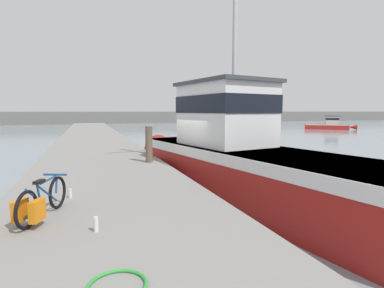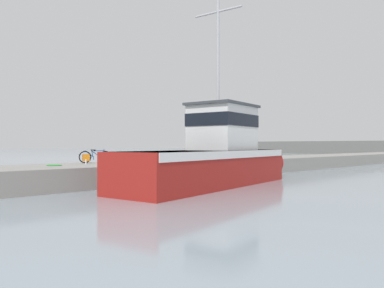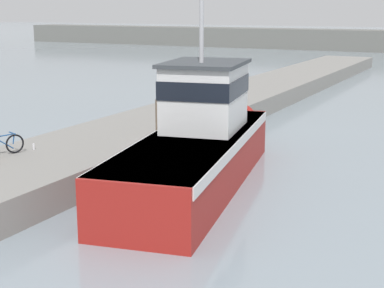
{
  "view_description": "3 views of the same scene",
  "coord_description": "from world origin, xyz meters",
  "px_view_note": "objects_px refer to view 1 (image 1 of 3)",
  "views": [
    {
      "loc": [
        -3.89,
        -9.98,
        2.81
      ],
      "look_at": [
        -1.01,
        -1.84,
        1.86
      ],
      "focal_mm": 28.0,
      "sensor_mm": 36.0,
      "label": 1
    },
    {
      "loc": [
        12.73,
        -13.98,
        1.87
      ],
      "look_at": [
        -0.12,
        -1.72,
        1.92
      ],
      "focal_mm": 35.0,
      "sensor_mm": 36.0,
      "label": 2
    },
    {
      "loc": [
        9.02,
        -17.65,
        5.54
      ],
      "look_at": [
        0.95,
        -1.84,
        1.41
      ],
      "focal_mm": 55.0,
      "sensor_mm": 36.0,
      "label": 3
    }
  ],
  "objects_px": {
    "bicycle_touring": "(39,203)",
    "water_bottle_by_bike": "(96,224)",
    "boat_red_outer": "(329,125)",
    "boat_green_anchored": "(222,126)",
    "boat_white_moored": "(232,122)",
    "water_bottle_on_curb": "(70,193)",
    "fishing_boat_main": "(237,154)",
    "mooring_post": "(149,144)"
  },
  "relations": [
    {
      "from": "bicycle_touring",
      "to": "water_bottle_by_bike",
      "type": "xyz_separation_m",
      "value": [
        0.9,
        -0.82,
        -0.2
      ]
    },
    {
      "from": "boat_red_outer",
      "to": "boat_green_anchored",
      "type": "distance_m",
      "value": 18.59
    },
    {
      "from": "water_bottle_by_bike",
      "to": "boat_white_moored",
      "type": "bearing_deg",
      "value": 60.34
    },
    {
      "from": "boat_white_moored",
      "to": "water_bottle_by_bike",
      "type": "relative_size",
      "value": 26.92
    },
    {
      "from": "boat_red_outer",
      "to": "water_bottle_on_curb",
      "type": "distance_m",
      "value": 46.44
    },
    {
      "from": "fishing_boat_main",
      "to": "boat_white_moored",
      "type": "bearing_deg",
      "value": 52.09
    },
    {
      "from": "boat_red_outer",
      "to": "bicycle_touring",
      "type": "distance_m",
      "value": 47.6
    },
    {
      "from": "boat_green_anchored",
      "to": "water_bottle_by_bike",
      "type": "height_order",
      "value": "boat_green_anchored"
    },
    {
      "from": "fishing_boat_main",
      "to": "mooring_post",
      "type": "bearing_deg",
      "value": 133.29
    },
    {
      "from": "water_bottle_by_bike",
      "to": "bicycle_touring",
      "type": "bearing_deg",
      "value": 137.68
    },
    {
      "from": "fishing_boat_main",
      "to": "mooring_post",
      "type": "height_order",
      "value": "fishing_boat_main"
    },
    {
      "from": "boat_red_outer",
      "to": "water_bottle_on_curb",
      "type": "height_order",
      "value": "boat_red_outer"
    },
    {
      "from": "bicycle_touring",
      "to": "water_bottle_by_bike",
      "type": "relative_size",
      "value": 6.52
    },
    {
      "from": "fishing_boat_main",
      "to": "boat_red_outer",
      "type": "relative_size",
      "value": 1.93
    },
    {
      "from": "boat_red_outer",
      "to": "water_bottle_by_bike",
      "type": "relative_size",
      "value": 27.26
    },
    {
      "from": "boat_red_outer",
      "to": "boat_white_moored",
      "type": "height_order",
      "value": "boat_white_moored"
    },
    {
      "from": "mooring_post",
      "to": "bicycle_touring",
      "type": "bearing_deg",
      "value": -119.51
    },
    {
      "from": "bicycle_touring",
      "to": "mooring_post",
      "type": "height_order",
      "value": "mooring_post"
    },
    {
      "from": "boat_white_moored",
      "to": "bicycle_touring",
      "type": "bearing_deg",
      "value": -43.37
    },
    {
      "from": "fishing_boat_main",
      "to": "water_bottle_by_bike",
      "type": "relative_size",
      "value": 52.6
    },
    {
      "from": "mooring_post",
      "to": "water_bottle_on_curb",
      "type": "xyz_separation_m",
      "value": [
        -2.52,
        -3.93,
        -0.56
      ]
    },
    {
      "from": "mooring_post",
      "to": "water_bottle_on_curb",
      "type": "distance_m",
      "value": 4.7
    },
    {
      "from": "water_bottle_by_bike",
      "to": "water_bottle_on_curb",
      "type": "relative_size",
      "value": 1.17
    },
    {
      "from": "bicycle_touring",
      "to": "boat_red_outer",
      "type": "bearing_deg",
      "value": 62.05
    },
    {
      "from": "fishing_boat_main",
      "to": "boat_green_anchored",
      "type": "height_order",
      "value": "fishing_boat_main"
    },
    {
      "from": "water_bottle_on_curb",
      "to": "mooring_post",
      "type": "bearing_deg",
      "value": 57.39
    },
    {
      "from": "fishing_boat_main",
      "to": "water_bottle_on_curb",
      "type": "relative_size",
      "value": 61.8
    },
    {
      "from": "fishing_boat_main",
      "to": "water_bottle_by_bike",
      "type": "bearing_deg",
      "value": -149.17
    },
    {
      "from": "bicycle_touring",
      "to": "water_bottle_on_curb",
      "type": "distance_m",
      "value": 1.36
    },
    {
      "from": "fishing_boat_main",
      "to": "mooring_post",
      "type": "xyz_separation_m",
      "value": [
        -2.6,
        1.87,
        0.23
      ]
    },
    {
      "from": "boat_red_outer",
      "to": "mooring_post",
      "type": "height_order",
      "value": "mooring_post"
    },
    {
      "from": "fishing_boat_main",
      "to": "mooring_post",
      "type": "distance_m",
      "value": 3.2
    },
    {
      "from": "boat_white_moored",
      "to": "boat_green_anchored",
      "type": "relative_size",
      "value": 0.97
    },
    {
      "from": "fishing_boat_main",
      "to": "water_bottle_on_curb",
      "type": "xyz_separation_m",
      "value": [
        -5.11,
        -2.07,
        -0.33
      ]
    },
    {
      "from": "bicycle_touring",
      "to": "mooring_post",
      "type": "xyz_separation_m",
      "value": [
        2.95,
        5.21,
        0.34
      ]
    },
    {
      "from": "boat_white_moored",
      "to": "mooring_post",
      "type": "distance_m",
      "value": 40.83
    },
    {
      "from": "boat_red_outer",
      "to": "boat_white_moored",
      "type": "xyz_separation_m",
      "value": [
        -11.99,
        9.13,
        0.16
      ]
    },
    {
      "from": "bicycle_touring",
      "to": "water_bottle_on_curb",
      "type": "xyz_separation_m",
      "value": [
        0.43,
        1.28,
        -0.22
      ]
    },
    {
      "from": "boat_red_outer",
      "to": "mooring_post",
      "type": "bearing_deg",
      "value": -12.22
    },
    {
      "from": "boat_red_outer",
      "to": "bicycle_touring",
      "type": "xyz_separation_m",
      "value": [
        -36.17,
        -30.94,
        0.52
      ]
    },
    {
      "from": "bicycle_touring",
      "to": "water_bottle_on_curb",
      "type": "relative_size",
      "value": 7.66
    },
    {
      "from": "boat_white_moored",
      "to": "mooring_post",
      "type": "bearing_deg",
      "value": -43.61
    }
  ]
}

